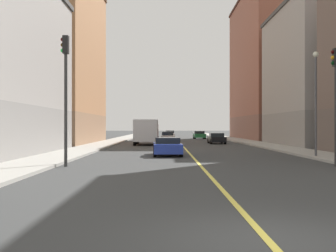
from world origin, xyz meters
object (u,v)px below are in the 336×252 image
(car_black, at_px, (217,138))
(car_blue, at_px, (167,146))
(traffic_light_right_near, at_px, (65,83))
(building_left_mid, at_px, (333,76))
(car_white, at_px, (170,134))
(box_truck, at_px, (147,131))
(car_silver, at_px, (168,137))
(traffic_light_left_near, at_px, (336,90))
(car_maroon, at_px, (148,137))
(street_lamp_left_near, at_px, (316,92))
(building_right_midblock, at_px, (46,59))
(building_left_far, at_px, (277,67))
(car_green, at_px, (199,135))

(car_black, distance_m, car_blue, 20.88)
(traffic_light_right_near, bearing_deg, building_left_mid, 44.97)
(car_white, height_order, box_truck, box_truck)
(car_white, relative_size, car_silver, 0.90)
(traffic_light_left_near, xyz_separation_m, car_silver, (-8.29, 35.68, -3.21))
(car_silver, xyz_separation_m, car_maroon, (-2.76, 1.25, -0.02))
(car_black, relative_size, car_maroon, 0.98)
(traffic_light_right_near, xyz_separation_m, car_white, (5.86, 55.36, -3.59))
(street_lamp_left_near, xyz_separation_m, car_white, (-8.76, 49.86, -3.60))
(building_right_midblock, relative_size, car_blue, 4.39)
(traffic_light_left_near, height_order, car_maroon, traffic_light_left_near)
(building_left_mid, bearing_deg, box_truck, 174.00)
(building_left_far, height_order, street_lamp_left_near, building_left_far)
(street_lamp_left_near, relative_size, car_blue, 1.45)
(building_left_far, bearing_deg, building_left_mid, -90.00)
(car_blue, bearing_deg, car_silver, 89.65)
(building_left_mid, xyz_separation_m, car_green, (-12.14, 24.52, -6.75))
(building_left_mid, bearing_deg, car_blue, -139.96)
(traffic_light_right_near, distance_m, box_truck, 25.16)
(building_left_far, distance_m, car_white, 22.87)
(car_black, bearing_deg, traffic_light_right_near, -111.62)
(car_green, distance_m, box_truck, 23.74)
(traffic_light_right_near, distance_m, car_black, 30.28)
(building_left_far, relative_size, traffic_light_right_near, 3.70)
(building_right_midblock, relative_size, car_white, 5.02)
(traffic_light_left_near, relative_size, car_blue, 1.29)
(car_blue, xyz_separation_m, box_truck, (-2.22, 16.90, 0.87))
(building_left_mid, bearing_deg, building_left_far, 90.00)
(car_maroon, xyz_separation_m, box_truck, (0.37, -12.08, 0.88))
(building_left_mid, relative_size, street_lamp_left_near, 2.42)
(building_left_mid, relative_size, box_truck, 2.24)
(traffic_light_left_near, height_order, car_black, traffic_light_left_near)
(building_left_far, height_order, car_white, building_left_far)
(building_left_mid, relative_size, car_maroon, 3.63)
(street_lamp_left_near, distance_m, car_maroon, 33.85)
(building_left_mid, distance_m, car_blue, 24.00)
(building_left_mid, distance_m, traffic_light_left_near, 24.79)
(traffic_light_left_near, height_order, traffic_light_right_near, traffic_light_right_near)
(street_lamp_left_near, xyz_separation_m, car_blue, (-9.47, 2.44, -3.59))
(car_green, relative_size, box_truck, 0.55)
(building_right_midblock, relative_size, street_lamp_left_near, 3.03)
(building_left_far, distance_m, car_blue, 41.95)
(traffic_light_left_near, height_order, car_white, traffic_light_left_near)
(traffic_light_left_near, xyz_separation_m, street_lamp_left_near, (1.02, 5.50, 0.36))
(building_left_mid, xyz_separation_m, car_black, (-11.70, 5.20, -6.76))
(traffic_light_right_near, xyz_separation_m, box_truck, (2.93, 24.84, -2.71))
(traffic_light_left_near, xyz_separation_m, box_truck, (-10.67, 24.84, -2.36))
(street_lamp_left_near, relative_size, car_maroon, 1.50)
(building_left_far, distance_m, car_black, 22.93)
(building_right_midblock, bearing_deg, car_maroon, 37.48)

